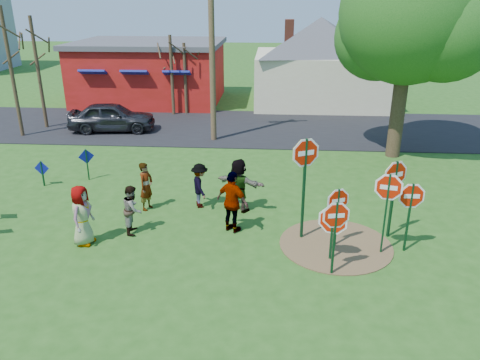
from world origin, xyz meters
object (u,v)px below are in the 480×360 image
(stop_sign_c, at_px, (388,196))
(person_b, at_px, (146,186))
(stop_sign_d, at_px, (395,181))
(person_a, at_px, (82,215))
(leafy_tree, at_px, (413,21))
(stop_sign_a, at_px, (336,222))
(stop_sign_b, at_px, (305,163))
(utility_pole, at_px, (212,42))
(suv, at_px, (112,117))

(stop_sign_c, bearing_deg, person_b, 175.87)
(stop_sign_d, relative_size, person_a, 1.41)
(stop_sign_c, height_order, person_b, stop_sign_c)
(person_a, height_order, leafy_tree, leafy_tree)
(stop_sign_a, height_order, leafy_tree, leafy_tree)
(stop_sign_b, relative_size, utility_pole, 0.36)
(stop_sign_a, bearing_deg, stop_sign_b, 98.51)
(person_a, bearing_deg, stop_sign_c, -82.88)
(stop_sign_b, height_order, leafy_tree, leafy_tree)
(leafy_tree, bearing_deg, person_b, -146.99)
(suv, bearing_deg, stop_sign_a, -148.39)
(stop_sign_d, bearing_deg, stop_sign_a, -159.96)
(stop_sign_c, bearing_deg, leafy_tree, 88.39)
(person_b, xyz_separation_m, utility_pole, (1.24, 8.06, 3.84))
(person_a, bearing_deg, leafy_tree, -44.55)
(stop_sign_d, distance_m, utility_pole, 11.74)
(stop_sign_b, xyz_separation_m, person_a, (-6.22, -0.76, -1.44))
(suv, xyz_separation_m, utility_pole, (5.45, -1.19, 3.87))
(stop_sign_a, distance_m, stop_sign_b, 2.16)
(stop_sign_c, relative_size, person_b, 1.51)
(suv, height_order, leafy_tree, leafy_tree)
(stop_sign_c, distance_m, suv, 16.30)
(utility_pole, bearing_deg, suv, 167.67)
(stop_sign_c, xyz_separation_m, person_a, (-8.37, -0.06, -0.83))
(stop_sign_c, height_order, leafy_tree, leafy_tree)
(stop_sign_b, distance_m, person_b, 5.49)
(stop_sign_c, bearing_deg, person_a, -165.49)
(leafy_tree, bearing_deg, suv, 167.65)
(stop_sign_c, bearing_deg, suv, 148.54)
(stop_sign_d, bearing_deg, utility_pole, 95.28)
(stop_sign_c, bearing_deg, stop_sign_d, 81.65)
(stop_sign_a, height_order, utility_pole, utility_pole)
(stop_sign_b, bearing_deg, stop_sign_c, -43.99)
(stop_sign_b, distance_m, leafy_tree, 9.72)
(stop_sign_b, bearing_deg, suv, 104.35)
(stop_sign_a, relative_size, person_a, 1.20)
(stop_sign_b, relative_size, person_b, 1.96)
(stop_sign_b, xyz_separation_m, utility_pole, (-3.78, 9.72, 2.33))
(stop_sign_d, distance_m, leafy_tree, 8.80)
(stop_sign_b, bearing_deg, person_a, 161.12)
(suv, relative_size, utility_pole, 0.49)
(stop_sign_b, xyz_separation_m, stop_sign_d, (2.56, 0.27, -0.55))
(stop_sign_c, distance_m, stop_sign_d, 1.05)
(stop_sign_c, height_order, suv, stop_sign_c)
(stop_sign_b, bearing_deg, person_b, 135.82)
(stop_sign_a, height_order, stop_sign_c, stop_sign_c)
(stop_sign_a, height_order, person_b, stop_sign_a)
(stop_sign_b, distance_m, stop_sign_c, 2.35)
(suv, distance_m, utility_pole, 6.79)
(person_b, relative_size, suv, 0.37)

